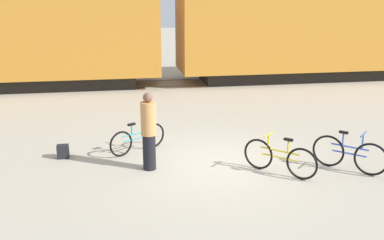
% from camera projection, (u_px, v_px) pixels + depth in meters
% --- Properties ---
extents(ground_plane, '(80.00, 80.00, 0.00)m').
position_uv_depth(ground_plane, '(217.00, 164.00, 10.76)').
color(ground_plane, '#B2A893').
extents(freight_train, '(55.47, 2.96, 5.43)m').
position_uv_depth(freight_train, '(168.00, 18.00, 19.21)').
color(freight_train, black).
rests_on(freight_train, ground_plane).
extents(rail_near, '(67.47, 0.07, 0.01)m').
position_uv_depth(rail_near, '(171.00, 86.00, 19.32)').
color(rail_near, '#4C4238').
rests_on(rail_near, ground_plane).
extents(rail_far, '(67.47, 0.07, 0.01)m').
position_uv_depth(rail_far, '(168.00, 80.00, 20.68)').
color(rail_far, '#4C4238').
rests_on(rail_far, ground_plane).
extents(bicycle_blue, '(1.27, 1.24, 0.94)m').
position_uv_depth(bicycle_blue, '(349.00, 154.00, 10.25)').
color(bicycle_blue, black).
rests_on(bicycle_blue, ground_plane).
extents(bicycle_teal, '(1.45, 0.93, 0.82)m').
position_uv_depth(bicycle_teal, '(138.00, 139.00, 11.47)').
color(bicycle_teal, black).
rests_on(bicycle_teal, ground_plane).
extents(bicycle_yellow, '(1.30, 1.29, 0.90)m').
position_uv_depth(bicycle_yellow, '(279.00, 158.00, 10.07)').
color(bicycle_yellow, black).
rests_on(bicycle_yellow, ground_plane).
extents(person_in_tan, '(0.35, 0.35, 1.82)m').
position_uv_depth(person_in_tan, '(149.00, 131.00, 10.20)').
color(person_in_tan, black).
rests_on(person_in_tan, ground_plane).
extents(backpack, '(0.28, 0.20, 0.34)m').
position_uv_depth(backpack, '(63.00, 151.00, 11.08)').
color(backpack, black).
rests_on(backpack, ground_plane).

